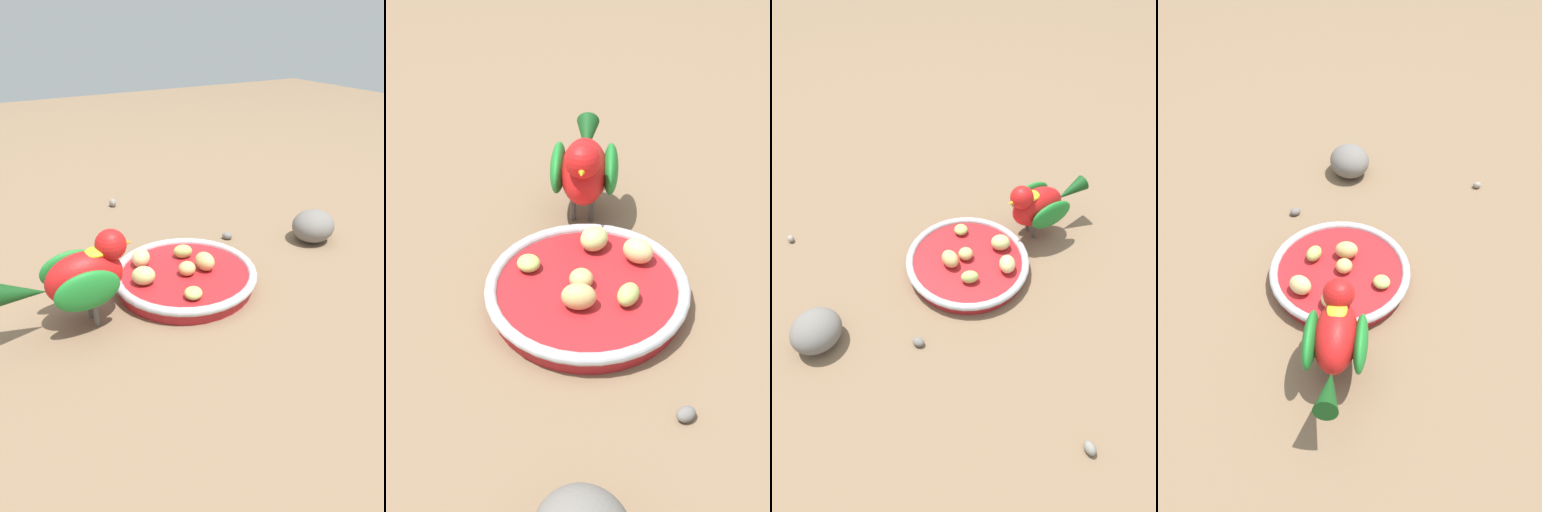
# 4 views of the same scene
# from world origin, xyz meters

# --- Properties ---
(ground_plane) EXTENTS (4.00, 4.00, 0.00)m
(ground_plane) POSITION_xyz_m (0.00, 0.00, 0.00)
(ground_plane) COLOR #7A6047
(feeding_bowl) EXTENTS (0.24, 0.24, 0.03)m
(feeding_bowl) POSITION_xyz_m (-0.01, 0.00, 0.02)
(feeding_bowl) COLOR #AD1E23
(feeding_bowl) RESTS_ON ground_plane
(apple_piece_0) EXTENTS (0.05, 0.05, 0.03)m
(apple_piece_0) POSITION_xyz_m (-0.01, -0.07, 0.04)
(apple_piece_0) COLOR #C6D17A
(apple_piece_0) RESTS_ON feeding_bowl
(apple_piece_1) EXTENTS (0.04, 0.03, 0.03)m
(apple_piece_1) POSITION_xyz_m (-0.00, 0.03, 0.04)
(apple_piece_1) COLOR tan
(apple_piece_1) RESTS_ON feeding_bowl
(apple_piece_2) EXTENTS (0.04, 0.04, 0.02)m
(apple_piece_2) POSITION_xyz_m (0.07, -0.03, 0.03)
(apple_piece_2) COLOR #B2CC66
(apple_piece_2) RESTS_ON feeding_bowl
(apple_piece_3) EXTENTS (0.03, 0.04, 0.02)m
(apple_piece_3) POSITION_xyz_m (-0.06, 0.02, 0.04)
(apple_piece_3) COLOR #B2CC66
(apple_piece_3) RESTS_ON feeding_bowl
(apple_piece_4) EXTENTS (0.03, 0.03, 0.02)m
(apple_piece_4) POSITION_xyz_m (0.00, -0.00, 0.04)
(apple_piece_4) COLOR tan
(apple_piece_4) RESTS_ON feeding_bowl
(apple_piece_5) EXTENTS (0.05, 0.05, 0.03)m
(apple_piece_5) POSITION_xyz_m (-0.06, -0.05, 0.04)
(apple_piece_5) COLOR #E5C67F
(apple_piece_5) RESTS_ON feeding_bowl
(parrot) EXTENTS (0.09, 0.20, 0.14)m
(parrot) POSITION_xyz_m (0.01, -0.18, 0.08)
(parrot) COLOR #59544C
(parrot) RESTS_ON ground_plane
(pebble_1) EXTENTS (0.03, 0.03, 0.01)m
(pebble_1) POSITION_xyz_m (-0.12, 0.16, 0.01)
(pebble_1) COLOR slate
(pebble_1) RESTS_ON ground_plane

